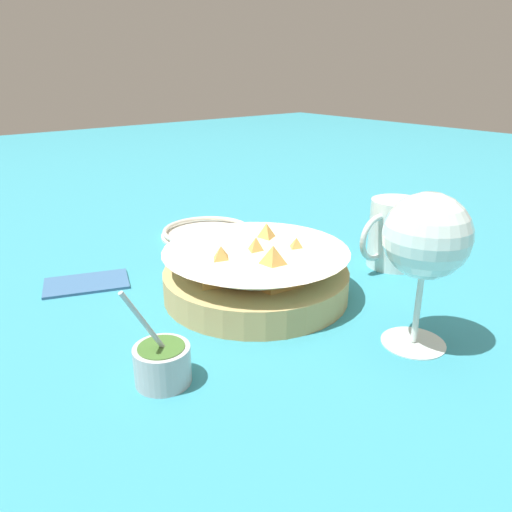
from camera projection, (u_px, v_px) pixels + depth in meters
ground_plane at (250, 282)px, 0.74m from camera, size 4.00×4.00×0.00m
food_basket at (257, 273)px, 0.69m from camera, size 0.26×0.26×0.09m
sauce_cup at (162, 362)px, 0.50m from camera, size 0.07×0.06×0.11m
wine_glass at (426, 240)px, 0.54m from camera, size 0.09×0.09×0.18m
beer_mug at (394, 236)px, 0.79m from camera, size 0.12×0.08×0.11m
side_plate at (207, 232)px, 0.94m from camera, size 0.17×0.17×0.01m
napkin at (86, 282)px, 0.73m from camera, size 0.14×0.11×0.01m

